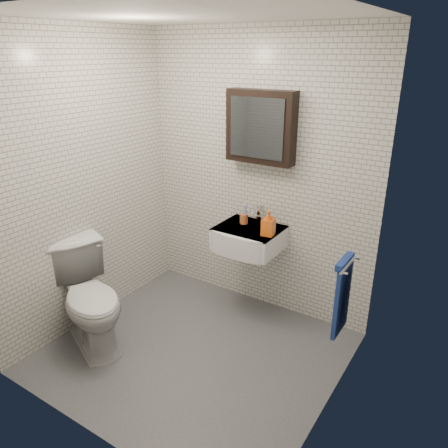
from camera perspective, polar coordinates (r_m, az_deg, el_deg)
name	(u,v)px	position (r m, az deg, el deg)	size (l,w,h in m)	color
ground	(194,352)	(3.71, -3.88, -16.37)	(2.20, 2.00, 0.01)	#4E5156
room_shell	(189,179)	(3.04, -4.58, 5.86)	(2.22, 2.02, 2.51)	silver
washbasin	(247,239)	(3.83, 3.00, -1.95)	(0.55, 0.50, 0.20)	white
faucet	(258,215)	(3.93, 4.48, 1.18)	(0.06, 0.20, 0.15)	silver
mirror_cabinet	(261,127)	(3.72, 4.81, 12.51)	(0.60, 0.15, 0.60)	black
towel_rail	(343,293)	(3.18, 15.23, -8.70)	(0.09, 0.30, 0.58)	silver
toothbrush_cup	(244,218)	(3.89, 2.62, 0.76)	(0.07, 0.07, 0.20)	#B3582C
soap_bottle	(268,223)	(3.64, 5.82, 0.13)	(0.10, 0.10, 0.22)	#EC4B18
toilet	(89,298)	(3.76, -17.17, -9.19)	(0.47, 0.83, 0.85)	silver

